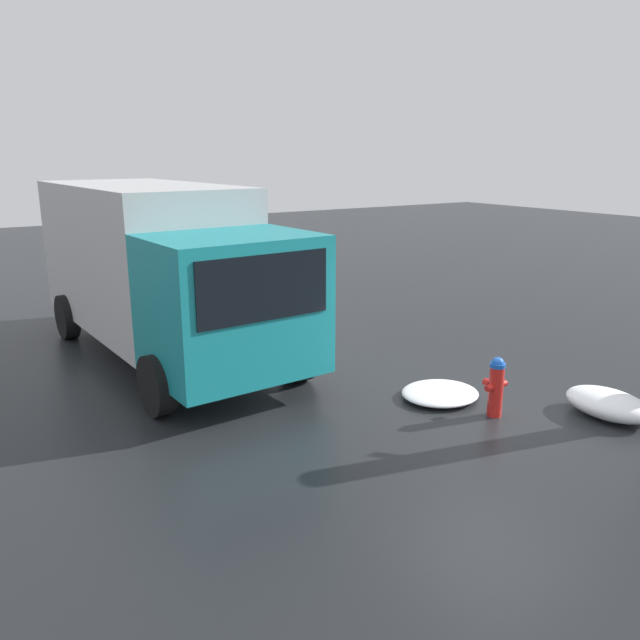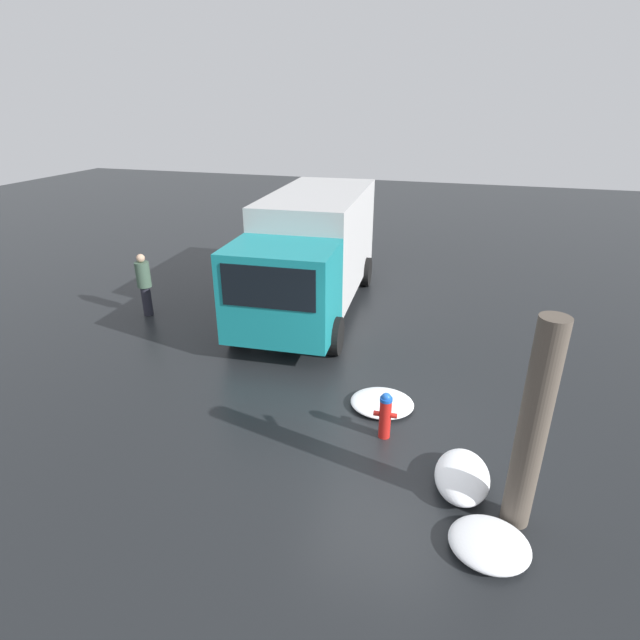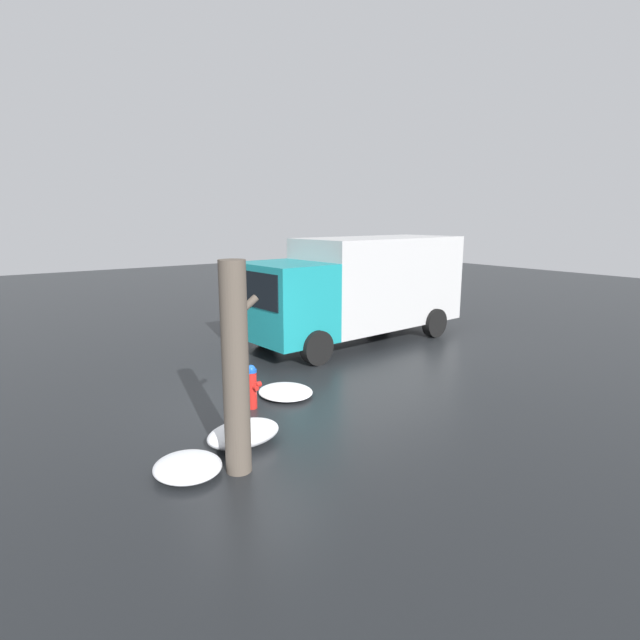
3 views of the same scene
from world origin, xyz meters
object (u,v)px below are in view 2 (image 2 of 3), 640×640
object	(u,v)px
fire_hydrant	(385,414)
tree_trunk	(533,428)
delivery_truck	(312,249)
pedestrian	(144,282)

from	to	relation	value
fire_hydrant	tree_trunk	xyz separation A→B (m)	(-1.37, -2.09, 1.12)
delivery_truck	pedestrian	xyz separation A→B (m)	(-1.86, 4.15, -0.75)
fire_hydrant	delivery_truck	distance (m)	6.30
tree_trunk	pedestrian	size ratio (longest dim) A/B	1.82
fire_hydrant	delivery_truck	xyz separation A→B (m)	(5.40, 3.00, 1.24)
pedestrian	delivery_truck	bearing A→B (deg)	-154.03
delivery_truck	pedestrian	bearing A→B (deg)	20.91
fire_hydrant	pedestrian	distance (m)	8.00
fire_hydrant	tree_trunk	world-z (taller)	tree_trunk
tree_trunk	pedestrian	world-z (taller)	tree_trunk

